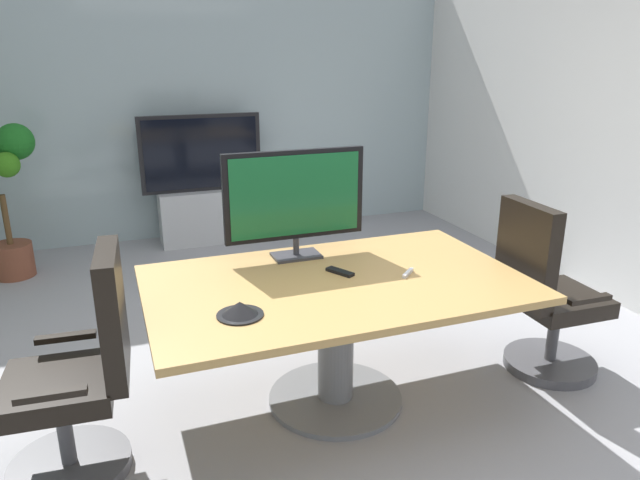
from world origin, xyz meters
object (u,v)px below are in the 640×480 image
at_px(office_chair_right, 545,303).
at_px(office_chair_left, 81,385).
at_px(conference_table, 336,311).
at_px(potted_plant, 1,190).
at_px(wall_display_unit, 204,200).
at_px(conference_phone, 240,310).
at_px(tv_monitor, 295,198).
at_px(remote_control, 340,272).

bearing_deg(office_chair_right, office_chair_left, 91.64).
distance_m(conference_table, potted_plant, 3.41).
bearing_deg(potted_plant, office_chair_right, -41.97).
height_order(conference_table, wall_display_unit, wall_display_unit).
bearing_deg(conference_phone, wall_display_unit, 83.32).
xyz_separation_m(tv_monitor, remote_control, (0.14, -0.35, -0.35)).
height_order(office_chair_left, tv_monitor, tv_monitor).
relative_size(conference_table, tv_monitor, 2.38).
bearing_deg(conference_table, tv_monitor, 100.92).
relative_size(wall_display_unit, remote_control, 7.71).
relative_size(potted_plant, remote_control, 7.83).
bearing_deg(conference_phone, office_chair_left, 170.13).
height_order(conference_table, conference_phone, conference_phone).
bearing_deg(conference_table, potted_plant, 124.85).
bearing_deg(wall_display_unit, tv_monitor, -87.98).
bearing_deg(wall_display_unit, remote_control, -85.60).
xyz_separation_m(potted_plant, remote_control, (2.00, -2.70, -0.03)).
height_order(office_chair_left, potted_plant, potted_plant).
relative_size(tv_monitor, wall_display_unit, 0.64).
bearing_deg(conference_phone, potted_plant, 114.12).
bearing_deg(tv_monitor, conference_phone, -125.98).
height_order(office_chair_left, office_chair_right, same).
xyz_separation_m(office_chair_right, potted_plant, (-3.25, 2.92, 0.32)).
xyz_separation_m(conference_table, conference_phone, (-0.58, -0.25, 0.21)).
bearing_deg(tv_monitor, conference_table, -79.08).
distance_m(wall_display_unit, remote_control, 3.11).
bearing_deg(remote_control, tv_monitor, 84.13).
bearing_deg(potted_plant, conference_table, -55.15).
relative_size(conference_table, conference_phone, 9.09).
height_order(office_chair_right, wall_display_unit, wall_display_unit).
xyz_separation_m(office_chair_left, office_chair_right, (2.62, -0.01, 0.00)).
xyz_separation_m(wall_display_unit, remote_control, (0.24, -3.09, 0.31)).
bearing_deg(office_chair_left, office_chair_right, 93.96).
bearing_deg(conference_phone, office_chair_right, 3.48).
xyz_separation_m(office_chair_right, conference_phone, (-1.89, -0.11, 0.31)).
bearing_deg(conference_phone, conference_table, 23.09).
height_order(office_chair_right, remote_control, office_chair_right).
height_order(conference_phone, remote_control, conference_phone).
bearing_deg(conference_table, remote_control, 56.84).
relative_size(conference_table, wall_display_unit, 1.53).
distance_m(wall_display_unit, potted_plant, 1.83).
height_order(office_chair_right, potted_plant, potted_plant).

